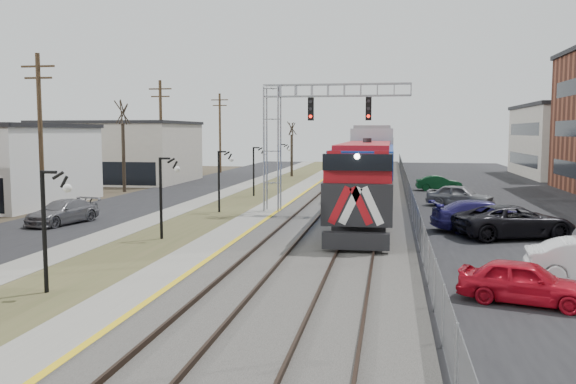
# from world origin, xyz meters

# --- Properties ---
(street_west) EXTENTS (7.00, 120.00, 0.04)m
(street_west) POSITION_xyz_m (-11.50, 35.00, 0.02)
(street_west) COLOR black
(street_west) RESTS_ON ground
(sidewalk) EXTENTS (2.00, 120.00, 0.08)m
(sidewalk) POSITION_xyz_m (-7.00, 35.00, 0.04)
(sidewalk) COLOR gray
(sidewalk) RESTS_ON ground
(grass_median) EXTENTS (4.00, 120.00, 0.06)m
(grass_median) POSITION_xyz_m (-4.00, 35.00, 0.03)
(grass_median) COLOR #444927
(grass_median) RESTS_ON ground
(platform) EXTENTS (2.00, 120.00, 0.24)m
(platform) POSITION_xyz_m (-1.00, 35.00, 0.12)
(platform) COLOR gray
(platform) RESTS_ON ground
(ballast_bed) EXTENTS (8.00, 120.00, 0.20)m
(ballast_bed) POSITION_xyz_m (4.00, 35.00, 0.10)
(ballast_bed) COLOR #595651
(ballast_bed) RESTS_ON ground
(parking_lot) EXTENTS (16.00, 120.00, 0.04)m
(parking_lot) POSITION_xyz_m (16.00, 35.00, 0.02)
(parking_lot) COLOR black
(parking_lot) RESTS_ON ground
(platform_edge) EXTENTS (0.24, 120.00, 0.01)m
(platform_edge) POSITION_xyz_m (-0.12, 35.00, 0.24)
(platform_edge) COLOR gold
(platform_edge) RESTS_ON platform
(track_near) EXTENTS (1.58, 120.00, 0.15)m
(track_near) POSITION_xyz_m (2.00, 35.00, 0.28)
(track_near) COLOR #2D2119
(track_near) RESTS_ON ballast_bed
(track_far) EXTENTS (1.58, 120.00, 0.15)m
(track_far) POSITION_xyz_m (5.50, 35.00, 0.28)
(track_far) COLOR #2D2119
(track_far) RESTS_ON ballast_bed
(train) EXTENTS (3.00, 85.85, 5.33)m
(train) POSITION_xyz_m (5.50, 59.88, 2.92)
(train) COLOR #13389E
(train) RESTS_ON ground
(signal_gantry) EXTENTS (9.00, 1.07, 8.15)m
(signal_gantry) POSITION_xyz_m (1.22, 27.99, 5.59)
(signal_gantry) COLOR gray
(signal_gantry) RESTS_ON ground
(lampposts) EXTENTS (0.14, 62.14, 4.00)m
(lampposts) POSITION_xyz_m (-4.00, 18.29, 2.00)
(lampposts) COLOR black
(lampposts) RESTS_ON ground
(utility_poles) EXTENTS (0.28, 80.28, 10.00)m
(utility_poles) POSITION_xyz_m (-14.50, 25.00, 5.00)
(utility_poles) COLOR #4C3823
(utility_poles) RESTS_ON ground
(fence) EXTENTS (0.04, 120.00, 1.60)m
(fence) POSITION_xyz_m (8.20, 35.00, 0.80)
(fence) COLOR gray
(fence) RESTS_ON ground
(bare_trees) EXTENTS (12.30, 42.30, 5.95)m
(bare_trees) POSITION_xyz_m (-12.66, 38.91, 2.70)
(bare_trees) COLOR #382D23
(bare_trees) RESTS_ON ground
(car_lot_a) EXTENTS (4.20, 2.68, 1.33)m
(car_lot_a) POSITION_xyz_m (10.95, 9.32, 0.67)
(car_lot_a) COLOR #B70E1F
(car_lot_a) RESTS_ON ground
(car_lot_c) EXTENTS (6.35, 4.40, 1.61)m
(car_lot_c) POSITION_xyz_m (12.89, 21.32, 0.81)
(car_lot_c) COLOR black
(car_lot_c) RESTS_ON ground
(car_lot_d) EXTENTS (5.86, 3.16, 1.62)m
(car_lot_d) POSITION_xyz_m (11.77, 23.03, 0.81)
(car_lot_d) COLOR navy
(car_lot_d) RESTS_ON ground
(car_lot_e) EXTENTS (4.90, 3.49, 1.55)m
(car_lot_e) POSITION_xyz_m (11.64, 33.59, 0.77)
(car_lot_e) COLOR slate
(car_lot_e) RESTS_ON ground
(car_lot_f) EXTENTS (4.04, 1.61, 1.31)m
(car_lot_f) POSITION_xyz_m (11.07, 45.38, 0.65)
(car_lot_f) COLOR #0C3D1D
(car_lot_f) RESTS_ON ground
(car_street_b) EXTENTS (2.94, 4.97, 1.35)m
(car_street_b) POSITION_xyz_m (-11.34, 21.76, 0.68)
(car_street_b) COLOR slate
(car_street_b) RESTS_ON ground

